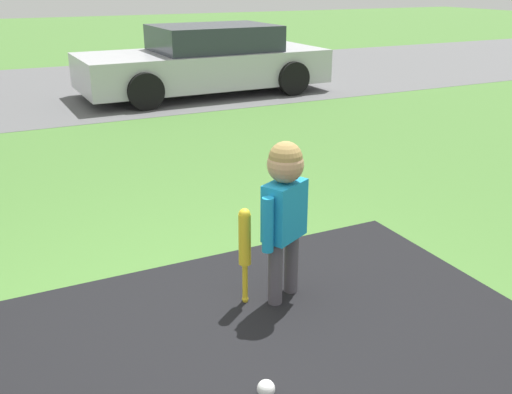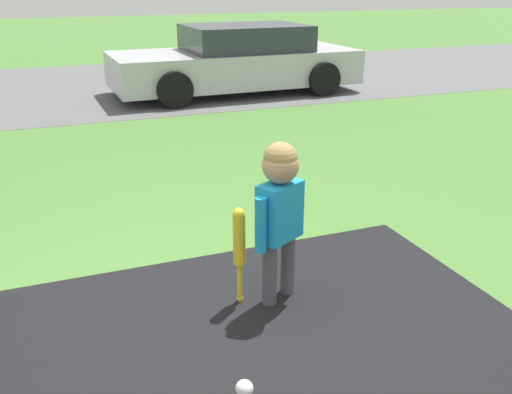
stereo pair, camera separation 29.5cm
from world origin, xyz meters
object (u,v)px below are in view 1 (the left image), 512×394
(child, at_px, (285,200))
(baseball_bat, at_px, (245,243))
(sports_ball, at_px, (266,389))
(parked_car, at_px, (206,61))

(child, relative_size, baseball_bat, 1.62)
(child, distance_m, sports_ball, 1.15)
(baseball_bat, distance_m, sports_ball, 0.97)
(baseball_bat, height_order, sports_ball, baseball_bat)
(sports_ball, bearing_deg, baseball_bat, 71.66)
(sports_ball, height_order, parked_car, parked_car)
(sports_ball, bearing_deg, child, 56.43)
(baseball_bat, relative_size, sports_ball, 7.07)
(sports_ball, xyz_separation_m, parked_car, (2.65, 7.58, 0.51))
(child, height_order, parked_car, parked_car)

